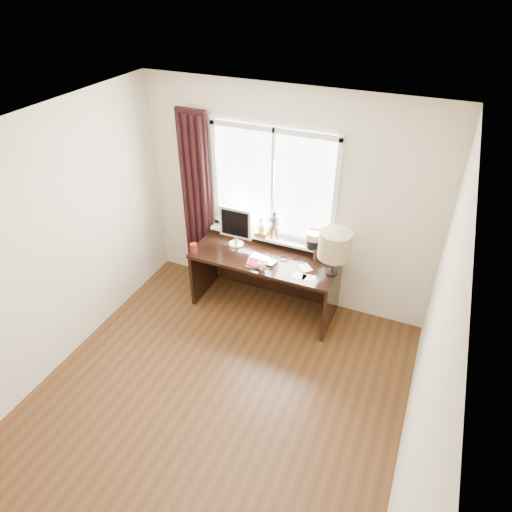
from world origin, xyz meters
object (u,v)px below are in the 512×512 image
at_px(laptop, 264,259).
at_px(monitor, 236,224).
at_px(table_lamp, 335,245).
at_px(mug, 262,265).
at_px(desk, 268,269).
at_px(red_cup, 194,248).

height_order(laptop, monitor, monitor).
distance_m(laptop, table_lamp, 0.86).
bearing_deg(mug, desk, 100.50).
distance_m(mug, desk, 0.46).
bearing_deg(table_lamp, laptop, -175.54).
relative_size(laptop, mug, 3.24).
xyz_separation_m(desk, table_lamp, (0.80, -0.12, 0.61)).
distance_m(laptop, mug, 0.18).
bearing_deg(monitor, red_cup, -138.36).
height_order(monitor, table_lamp, table_lamp).
bearing_deg(table_lamp, red_cup, -172.04).
distance_m(laptop, monitor, 0.54).
height_order(laptop, mug, mug).
bearing_deg(monitor, mug, -35.95).
distance_m(mug, monitor, 0.64).
height_order(laptop, red_cup, red_cup).
relative_size(monitor, table_lamp, 0.94).
xyz_separation_m(laptop, monitor, (-0.43, 0.18, 0.27)).
bearing_deg(red_cup, laptop, 11.27).
bearing_deg(mug, monitor, 144.05).
relative_size(laptop, table_lamp, 0.61).
height_order(red_cup, desk, red_cup).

